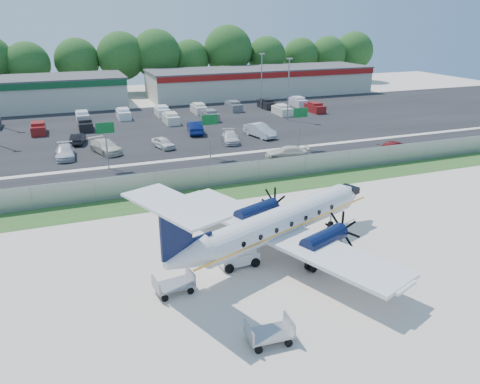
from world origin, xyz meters
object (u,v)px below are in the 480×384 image
object	(u,v)px
pushback_tug	(239,255)
aircraft	(278,223)
baggage_cart_far	(269,333)
baggage_cart_near	(174,284)

from	to	relation	value
pushback_tug	aircraft	bearing A→B (deg)	7.82
aircraft	baggage_cart_far	size ratio (longest dim) A/B	8.29
aircraft	baggage_cart_near	size ratio (longest dim) A/B	7.90
aircraft	pushback_tug	distance (m)	3.27
pushback_tug	baggage_cart_near	xyz separation A→B (m)	(-4.64, -1.76, -0.11)
baggage_cart_far	pushback_tug	bearing A→B (deg)	79.86
aircraft	baggage_cart_near	xyz separation A→B (m)	(-7.48, -2.15, -1.68)
baggage_cart_near	baggage_cart_far	xyz separation A→B (m)	(3.27, -5.90, -0.00)
baggage_cart_near	baggage_cart_far	size ratio (longest dim) A/B	1.05
pushback_tug	baggage_cart_near	distance (m)	4.96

